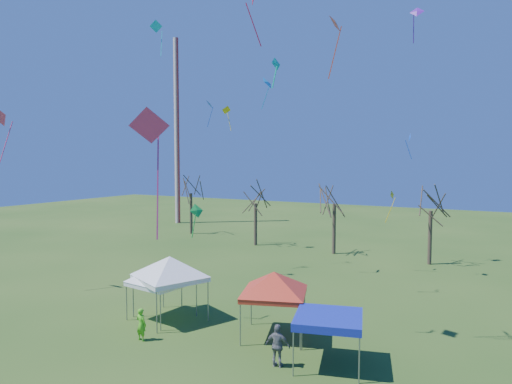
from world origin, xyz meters
TOP-DOWN VIEW (x-y plane):
  - ground at (0.00, 0.00)m, footprint 140.00×140.00m
  - radio_mast at (-28.00, 34.00)m, footprint 0.70×0.70m
  - tree_0 at (-20.85, 27.38)m, footprint 3.83×3.83m
  - tree_1 at (-10.77, 24.65)m, footprint 3.42×3.42m
  - tree_2 at (-2.37, 24.38)m, footprint 3.71×3.71m
  - tree_3 at (6.03, 24.04)m, footprint 3.59×3.59m
  - tent_white_west at (-5.09, 3.34)m, footprint 4.00×4.00m
  - tent_white_mid at (-4.64, 3.49)m, footprint 4.25×4.25m
  - tent_red at (1.46, 3.93)m, footprint 4.03×4.03m
  - tent_blue at (4.88, 2.16)m, footprint 3.39×3.39m
  - person_grey at (3.05, 1.05)m, footprint 1.11×0.57m
  - person_green at (-3.96, 0.46)m, footprint 0.60×0.42m
  - kite_18 at (6.90, 9.69)m, footprint 0.79×0.57m
  - kite_7 at (-11.93, 11.25)m, footprint 1.04×0.94m
  - kite_22 at (3.73, 20.01)m, footprint 0.78×0.82m
  - kite_1 at (-3.15, 3.95)m, footprint 0.70×0.91m
  - kite_25 at (1.76, 3.48)m, footprint 0.36×0.67m
  - kite_11 at (-4.20, 14.33)m, footprint 0.77×1.13m
  - kite_5 at (1.89, -5.35)m, footprint 1.41×1.23m
  - kite_17 at (4.30, 4.29)m, footprint 0.87×1.10m
  - kite_19 at (5.13, 18.61)m, footprint 0.51×0.71m
  - kite_13 at (-12.10, 21.28)m, footprint 1.01×1.14m
  - kite_2 at (-14.49, 22.05)m, footprint 1.31×1.36m

SIDE VIEW (x-z plane):
  - ground at x=0.00m, z-range 0.00..0.00m
  - person_green at x=-3.96m, z-range 0.00..1.58m
  - person_grey at x=3.05m, z-range 0.00..1.82m
  - tent_blue at x=4.88m, z-range 0.91..3.09m
  - tent_white_west at x=-5.09m, z-range 1.09..4.64m
  - tent_red at x=1.46m, z-range 1.15..4.90m
  - tent_white_mid at x=-4.64m, z-range 1.23..5.23m
  - tree_1 at x=-10.77m, z-range 2.02..9.56m
  - kite_22 at x=3.73m, z-range 4.62..7.14m
  - kite_1 at x=-3.15m, z-range 5.03..6.89m
  - tree_3 at x=6.03m, z-range 2.12..10.03m
  - tree_2 at x=-2.37m, z-range 2.20..10.38m
  - tree_0 at x=-20.85m, z-range 2.27..10.70m
  - kite_5 at x=1.89m, z-range 7.71..11.64m
  - kite_19 at x=5.13m, z-range 9.27..11.16m
  - radio_mast at x=-28.00m, z-range 0.00..25.00m
  - kite_25 at x=1.76m, z-range 12.36..13.81m
  - kite_13 at x=-12.10m, z-range 12.17..14.58m
  - kite_2 at x=-14.49m, z-range 12.78..15.52m
  - kite_11 at x=-4.20m, z-range 13.10..15.53m
  - kite_17 at x=4.30m, z-range 13.29..16.23m
  - kite_18 at x=6.90m, z-range 15.43..17.33m
  - kite_7 at x=-11.93m, z-range 17.17..19.94m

